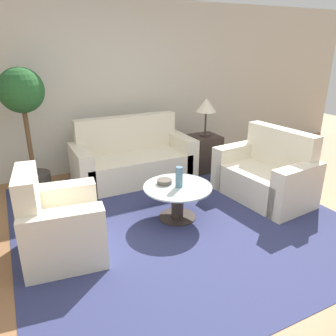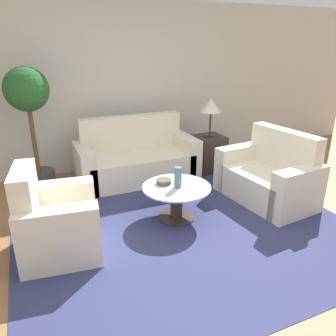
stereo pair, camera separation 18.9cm
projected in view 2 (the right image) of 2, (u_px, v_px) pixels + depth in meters
The scene contains 12 objects.
ground_plane at pixel (200, 256), 3.21m from camera, with size 14.00×14.00×0.00m, color #8E603D.
wall_back at pixel (116, 87), 5.19m from camera, with size 10.00×0.06×2.60m.
rug at pixel (176, 217), 3.91m from camera, with size 3.64×3.59×0.01m.
sofa_main at pixel (136, 160), 4.98m from camera, with size 1.77×0.79×0.94m.
armchair at pixel (54, 225), 3.19m from camera, with size 0.82×0.89×0.90m.
loveseat at pixel (270, 178), 4.30m from camera, with size 0.87×1.31×0.92m.
coffee_table at pixel (177, 198), 3.82m from camera, with size 0.80×0.80×0.41m.
side_table at pixel (209, 153), 5.30m from camera, with size 0.44×0.44×0.58m.
table_lamp at pixel (211, 107), 5.03m from camera, with size 0.32×0.32×0.60m.
potted_plant at pixel (30, 111), 4.27m from camera, with size 0.57×0.57×1.69m.
vase at pixel (178, 177), 3.71m from camera, with size 0.08×0.08×0.24m.
bowl at pixel (164, 182), 3.84m from camera, with size 0.17×0.17×0.05m.
Camera 2 is at (-1.37, -2.35, 1.95)m, focal length 35.00 mm.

